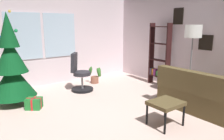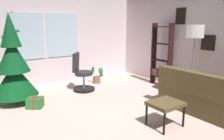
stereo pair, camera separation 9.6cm
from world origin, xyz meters
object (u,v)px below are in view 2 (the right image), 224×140
Objects in this scene: footstool at (165,105)px; office_chair at (82,76)px; holiday_tree at (13,67)px; potted_plant at (97,76)px; gift_box_red at (38,102)px; bookshelf at (161,59)px; couch at (219,98)px; floor_lamp at (195,36)px; gift_box_green at (35,103)px.

office_chair is (-0.26, 2.57, 0.01)m from footstool.
footstool is 0.22× the size of holiday_tree.
footstool is 0.54× the size of office_chair.
potted_plant is (0.68, 0.37, -0.17)m from office_chair.
gift_box_red is 0.51× the size of potted_plant.
couch is at bearing -104.08° from bookshelf.
floor_lamp is (1.80, -1.97, 1.04)m from office_chair.
holiday_tree is 1.43× the size of floor_lamp.
office_chair is at bearing 95.77° from footstool.
holiday_tree is 2.35m from potted_plant.
couch is 1.91× the size of office_chair.
gift_box_green is at bearing 174.62° from bookshelf.
holiday_tree reaches higher than office_chair.
couch is 0.79× the size of holiday_tree.
gift_box_green is 3.69m from floor_lamp.
gift_box_green is at bearing -156.35° from potted_plant.
office_chair is (-1.55, 2.79, 0.09)m from couch.
holiday_tree is at bearing -171.99° from potted_plant.
floor_lamp is (0.25, 0.82, 1.14)m from couch.
bookshelf reaches higher than floor_lamp.
gift_box_green is at bearing 141.58° from couch.
floor_lamp is at bearing 21.12° from footstool.
holiday_tree reaches higher than floor_lamp.
floor_lamp is at bearing -101.70° from bookshelf.
floor_lamp reaches higher than gift_box_green.
gift_box_red is (-2.79, 2.37, -0.20)m from couch.
bookshelf is 1.88m from potted_plant.
holiday_tree is 1.39× the size of bookshelf.
footstool is at bearing -158.88° from floor_lamp.
gift_box_green is at bearing 127.62° from footstool.
bookshelf reaches higher than gift_box_green.
bookshelf reaches higher than couch.
holiday_tree reaches higher than couch.
floor_lamp is (3.37, -2.02, 0.62)m from holiday_tree.
holiday_tree reaches higher than gift_box_red.
couch reaches higher than potted_plant.
office_chair is at bearing -1.79° from holiday_tree.
couch is 3.67m from gift_box_red.
couch reaches higher than gift_box_green.
office_chair is at bearing 157.87° from bookshelf.
couch is 1.42m from floor_lamp.
gift_box_red is at bearing 172.82° from bookshelf.
footstool is 1.05× the size of potted_plant.
footstool is 2.08× the size of gift_box_red.
couch is 3.53× the size of footstool.
floor_lamp is (1.54, 0.60, 1.05)m from footstool.
office_chair is at bearing -151.74° from potted_plant.
couch is at bearing -38.42° from gift_box_green.
floor_lamp is (3.05, -1.56, 1.34)m from gift_box_red.
office_chair reaches higher than gift_box_green.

